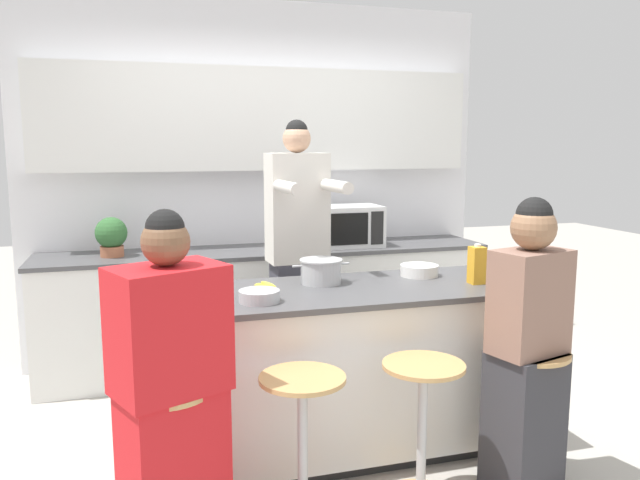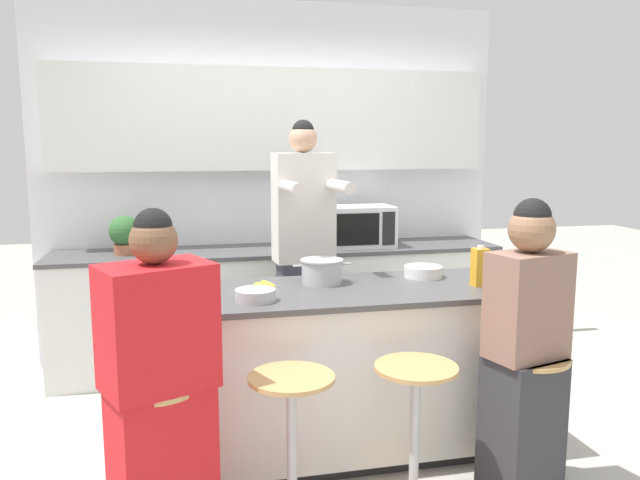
# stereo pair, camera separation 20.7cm
# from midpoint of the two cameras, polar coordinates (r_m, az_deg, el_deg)

# --- Properties ---
(ground_plane) EXTENTS (16.00, 16.00, 0.00)m
(ground_plane) POSITION_cam_midpoint_polar(r_m,az_deg,el_deg) (3.56, -1.40, -18.68)
(ground_plane) COLOR #B2ADA3
(wall_back) EXTENTS (3.52, 0.22, 2.70)m
(wall_back) POSITION_cam_midpoint_polar(r_m,az_deg,el_deg) (4.80, -6.71, 7.49)
(wall_back) COLOR white
(wall_back) RESTS_ON ground_plane
(back_counter) EXTENTS (3.27, 0.59, 0.88)m
(back_counter) POSITION_cam_midpoint_polar(r_m,az_deg,el_deg) (4.67, -5.88, -6.16)
(back_counter) COLOR white
(back_counter) RESTS_ON ground_plane
(kitchen_island) EXTENTS (2.10, 0.74, 0.89)m
(kitchen_island) POSITION_cam_midpoint_polar(r_m,az_deg,el_deg) (3.38, -1.43, -11.86)
(kitchen_island) COLOR black
(kitchen_island) RESTS_ON ground_plane
(bar_stool_leftmost) EXTENTS (0.38, 0.38, 0.68)m
(bar_stool_leftmost) POSITION_cam_midpoint_polar(r_m,az_deg,el_deg) (2.78, -15.89, -18.84)
(bar_stool_leftmost) COLOR tan
(bar_stool_leftmost) RESTS_ON ground_plane
(bar_stool_center_left) EXTENTS (0.38, 0.38, 0.68)m
(bar_stool_center_left) POSITION_cam_midpoint_polar(r_m,az_deg,el_deg) (2.81, -3.82, -18.20)
(bar_stool_center_left) COLOR tan
(bar_stool_center_left) RESTS_ON ground_plane
(bar_stool_center_right) EXTENTS (0.38, 0.38, 0.68)m
(bar_stool_center_right) POSITION_cam_midpoint_polar(r_m,az_deg,el_deg) (2.97, 7.26, -16.75)
(bar_stool_center_right) COLOR tan
(bar_stool_center_right) RESTS_ON ground_plane
(bar_stool_rightmost) EXTENTS (0.38, 0.38, 0.68)m
(bar_stool_rightmost) POSITION_cam_midpoint_polar(r_m,az_deg,el_deg) (3.23, 16.61, -14.90)
(bar_stool_rightmost) COLOR tan
(bar_stool_rightmost) RESTS_ON ground_plane
(person_cooking) EXTENTS (0.39, 0.61, 1.79)m
(person_cooking) POSITION_cam_midpoint_polar(r_m,az_deg,el_deg) (3.90, -3.56, -2.31)
(person_cooking) COLOR #383842
(person_cooking) RESTS_ON ground_plane
(person_wrapped_blanket) EXTENTS (0.50, 0.43, 1.40)m
(person_wrapped_blanket) POSITION_cam_midpoint_polar(r_m,az_deg,el_deg) (2.63, -15.72, -13.45)
(person_wrapped_blanket) COLOR red
(person_wrapped_blanket) RESTS_ON ground_plane
(person_seated_near) EXTENTS (0.40, 0.34, 1.41)m
(person_seated_near) POSITION_cam_midpoint_polar(r_m,az_deg,el_deg) (3.09, 16.57, -10.11)
(person_seated_near) COLOR #333338
(person_seated_near) RESTS_ON ground_plane
(cooking_pot) EXTENTS (0.32, 0.23, 0.13)m
(cooking_pot) POSITION_cam_midpoint_polar(r_m,az_deg,el_deg) (3.38, -1.67, -2.88)
(cooking_pot) COLOR #B7BABC
(cooking_pot) RESTS_ON kitchen_island
(fruit_bowl) EXTENTS (0.22, 0.22, 0.06)m
(fruit_bowl) POSITION_cam_midpoint_polar(r_m,az_deg,el_deg) (3.61, 7.45, -2.78)
(fruit_bowl) COLOR white
(fruit_bowl) RESTS_ON kitchen_island
(mixing_bowl_steel) EXTENTS (0.20, 0.20, 0.06)m
(mixing_bowl_steel) POSITION_cam_midpoint_polar(r_m,az_deg,el_deg) (3.02, -7.55, -5.12)
(mixing_bowl_steel) COLOR #B7BABC
(mixing_bowl_steel) RESTS_ON kitchen_island
(coffee_cup_near) EXTENTS (0.11, 0.08, 0.08)m
(coffee_cup_near) POSITION_cam_midpoint_polar(r_m,az_deg,el_deg) (3.16, -14.01, -4.51)
(coffee_cup_near) COLOR white
(coffee_cup_near) RESTS_ON kitchen_island
(banana_bunch) EXTENTS (0.14, 0.10, 0.04)m
(banana_bunch) POSITION_cam_midpoint_polar(r_m,az_deg,el_deg) (3.27, -6.95, -4.16)
(banana_bunch) COLOR yellow
(banana_bunch) RESTS_ON kitchen_island
(juice_carton) EXTENTS (0.08, 0.08, 0.22)m
(juice_carton) POSITION_cam_midpoint_polar(r_m,az_deg,el_deg) (3.45, 12.49, -2.25)
(juice_carton) COLOR gold
(juice_carton) RESTS_ON kitchen_island
(microwave) EXTENTS (0.53, 0.35, 0.30)m
(microwave) POSITION_cam_midpoint_polar(r_m,az_deg,el_deg) (4.66, 1.05, 1.28)
(microwave) COLOR white
(microwave) RESTS_ON back_counter
(potted_plant) EXTENTS (0.21, 0.21, 0.27)m
(potted_plant) POSITION_cam_midpoint_polar(r_m,az_deg,el_deg) (4.49, -19.81, 0.38)
(potted_plant) COLOR #A86042
(potted_plant) RESTS_ON back_counter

